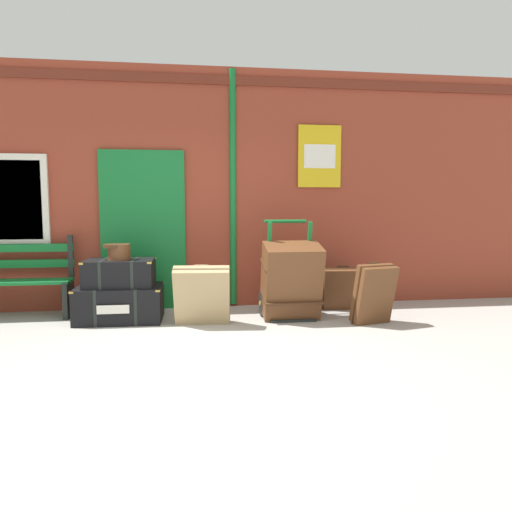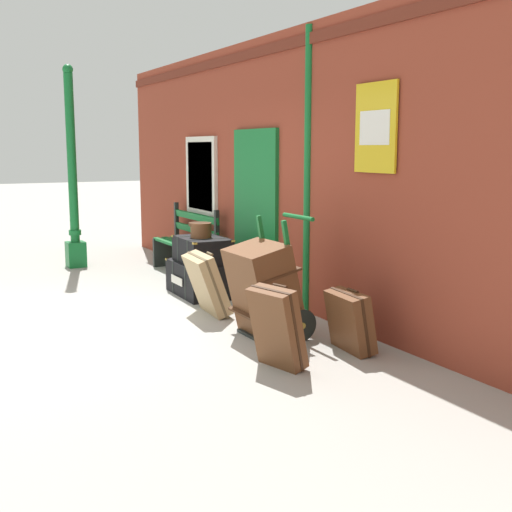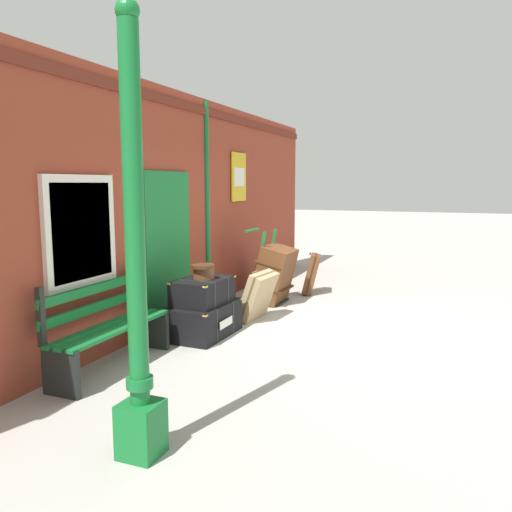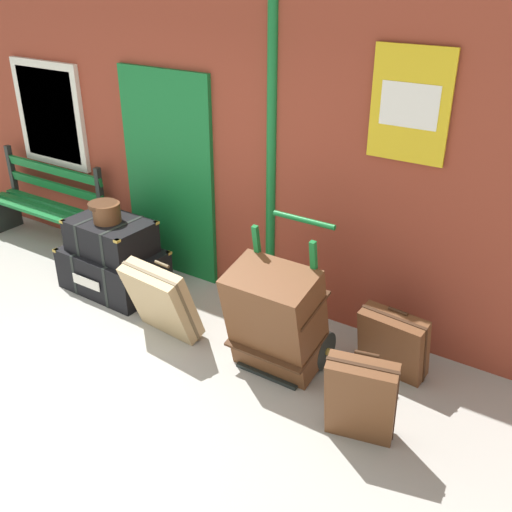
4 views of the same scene
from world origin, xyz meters
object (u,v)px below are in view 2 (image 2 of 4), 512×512
object	(u,v)px
porters_trolley	(279,308)
suitcase_caramel	(277,328)
steamer_trunk_base	(202,278)
large_brown_trunk	(264,290)
steamer_trunk_middle	(202,250)
suitcase_charcoal	(350,321)
lamp_post	(73,192)
platform_bench	(187,244)
suitcase_oxblood	(207,284)
round_hatbox	(201,229)

from	to	relation	value
porters_trolley	suitcase_caramel	size ratio (longest dim) A/B	1.65
steamer_trunk_base	large_brown_trunk	xyz separation A→B (m)	(2.05, -0.24, 0.27)
steamer_trunk_middle	suitcase_charcoal	bearing A→B (deg)	4.54
lamp_post	large_brown_trunk	bearing A→B (deg)	8.45
platform_bench	suitcase_oxblood	xyz separation A→B (m)	(2.40, -0.75, -0.09)
large_brown_trunk	suitcase_caramel	size ratio (longest dim) A/B	1.31
steamer_trunk_middle	round_hatbox	distance (m)	0.27
steamer_trunk_base	suitcase_oxblood	bearing A→B (deg)	-20.87
suitcase_oxblood	steamer_trunk_base	bearing A→B (deg)	159.13
suitcase_caramel	steamer_trunk_base	bearing A→B (deg)	168.37
porters_trolley	suitcase_charcoal	size ratio (longest dim) A/B	2.06
suitcase_caramel	steamer_trunk_middle	bearing A→B (deg)	168.29
suitcase_oxblood	suitcase_charcoal	size ratio (longest dim) A/B	1.21
steamer_trunk_base	round_hatbox	world-z (taller)	round_hatbox
porters_trolley	large_brown_trunk	bearing A→B (deg)	-90.00
steamer_trunk_middle	suitcase_charcoal	xyz separation A→B (m)	(2.85, 0.23, -0.30)
lamp_post	steamer_trunk_middle	size ratio (longest dim) A/B	3.76
platform_bench	suitcase_caramel	xyz separation A→B (m)	(4.38, -0.98, -0.09)
suitcase_charcoal	steamer_trunk_base	bearing A→B (deg)	-175.42
lamp_post	suitcase_oxblood	bearing A→B (deg)	8.86
round_hatbox	suitcase_charcoal	distance (m)	2.92
steamer_trunk_base	suitcase_caramel	distance (m)	3.02
platform_bench	suitcase_charcoal	xyz separation A→B (m)	(4.28, -0.15, -0.16)
steamer_trunk_middle	porters_trolley	distance (m)	2.07
suitcase_oxblood	suitcase_charcoal	distance (m)	1.98
steamer_trunk_base	suitcase_oxblood	size ratio (longest dim) A/B	1.45
round_hatbox	suitcase_caramel	xyz separation A→B (m)	(2.95, -0.59, -0.49)
platform_bench	steamer_trunk_middle	distance (m)	1.49
suitcase_charcoal	suitcase_caramel	bearing A→B (deg)	-83.46
large_brown_trunk	suitcase_caramel	distance (m)	0.98
lamp_post	large_brown_trunk	xyz separation A→B (m)	(4.84, 0.72, -0.71)
round_hatbox	suitcase_charcoal	xyz separation A→B (m)	(2.85, 0.24, -0.56)
round_hatbox	steamer_trunk_base	bearing A→B (deg)	100.29
lamp_post	suitcase_charcoal	distance (m)	5.83
lamp_post	porters_trolley	world-z (taller)	lamp_post
steamer_trunk_middle	suitcase_caramel	distance (m)	3.01
platform_bench	lamp_post	bearing A→B (deg)	-135.58
suitcase_caramel	suitcase_charcoal	distance (m)	0.85
steamer_trunk_base	suitcase_caramel	bearing A→B (deg)	-11.63
large_brown_trunk	porters_trolley	bearing A→B (deg)	90.00
suitcase_caramel	suitcase_charcoal	size ratio (longest dim) A/B	1.25
round_hatbox	porters_trolley	xyz separation A→B (m)	(2.05, -0.05, -0.57)
suitcase_caramel	suitcase_charcoal	bearing A→B (deg)	96.54
suitcase_caramel	round_hatbox	bearing A→B (deg)	168.63
platform_bench	porters_trolley	bearing A→B (deg)	-7.23
suitcase_caramel	porters_trolley	bearing A→B (deg)	148.86
steamer_trunk_middle	platform_bench	bearing A→B (deg)	165.37
steamer_trunk_base	steamer_trunk_middle	xyz separation A→B (m)	(0.01, 0.00, 0.37)
large_brown_trunk	suitcase_oxblood	bearing A→B (deg)	-172.97
steamer_trunk_middle	suitcase_oxblood	size ratio (longest dim) A/B	1.17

